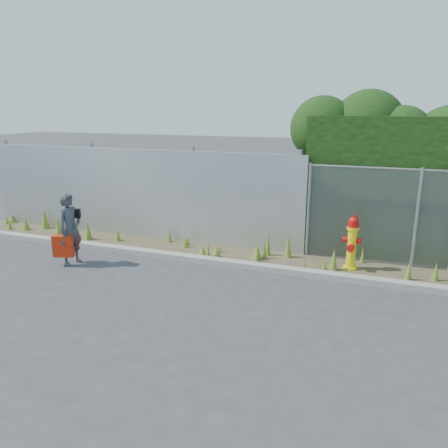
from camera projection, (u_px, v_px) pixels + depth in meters
The scene contains 8 objects.
ground at pixel (212, 304), 7.28m from camera, with size 80.00×80.00×0.00m, color #37373A.
curb at pixel (245, 265), 8.89m from camera, with size 16.00×0.22×0.12m, color gray.
weed_strip at pixel (274, 254), 9.32m from camera, with size 16.00×1.32×0.54m.
corrugated_fence at pixel (135, 193), 10.79m from camera, with size 8.50×0.21×2.30m.
fire_hydrant at pixel (352, 244), 8.68m from camera, with size 0.38×0.34×1.12m.
woman at pixel (70, 229), 8.95m from camera, with size 0.55×0.36×1.51m, color #0F6161.
red_tote_bag at pixel (63, 246), 8.91m from camera, with size 0.40×0.15×0.53m.
black_shoulder_bag at pixel (74, 213), 9.00m from camera, with size 0.24×0.10×0.18m.
Camera 1 is at (2.48, -6.21, 3.19)m, focal length 35.00 mm.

